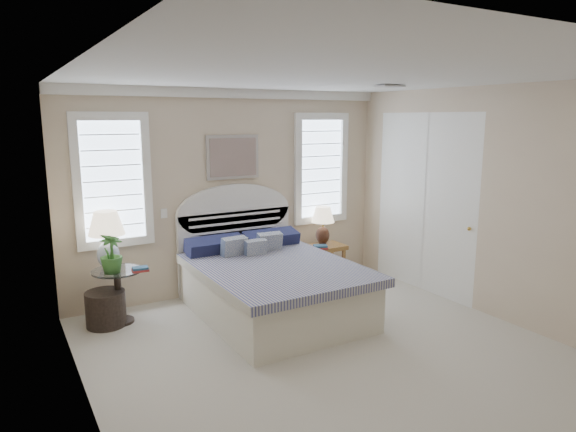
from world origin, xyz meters
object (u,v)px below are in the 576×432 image
at_px(bed, 270,282).
at_px(lamp_right, 323,221).
at_px(nightstand_right, 326,255).
at_px(lamp_left, 107,233).
at_px(side_table_left, 118,290).
at_px(floor_pot, 106,309).

height_order(bed, lamp_right, bed).
bearing_deg(nightstand_right, bed, -151.97).
bearing_deg(lamp_left, side_table_left, -71.83).
relative_size(nightstand_right, lamp_left, 0.79).
relative_size(nightstand_right, floor_pot, 1.20).
bearing_deg(side_table_left, nightstand_right, 1.94).
relative_size(side_table_left, nightstand_right, 1.19).
height_order(nightstand_right, lamp_left, lamp_left).
distance_m(nightstand_right, lamp_right, 0.49).
bearing_deg(lamp_right, floor_pot, -175.76).
xyz_separation_m(lamp_left, lamp_right, (3.01, 0.05, -0.18)).
height_order(side_table_left, lamp_right, lamp_right).
distance_m(side_table_left, lamp_left, 0.67).
distance_m(floor_pot, lamp_left, 0.86).
height_order(side_table_left, nightstand_right, side_table_left).
bearing_deg(lamp_right, side_table_left, -175.88).
bearing_deg(lamp_right, nightstand_right, -93.43).
bearing_deg(nightstand_right, lamp_left, 178.86).
bearing_deg(bed, floor_pot, 162.30).
xyz_separation_m(side_table_left, nightstand_right, (2.95, 0.10, -0.00)).
height_order(side_table_left, floor_pot, side_table_left).
relative_size(floor_pot, lamp_right, 0.81).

